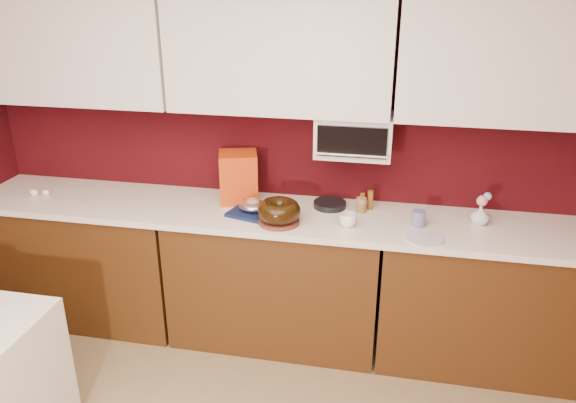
% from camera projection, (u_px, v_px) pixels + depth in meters
% --- Properties ---
extents(wall_back, '(4.00, 0.02, 2.50)m').
position_uv_depth(wall_back, '(286.00, 144.00, 3.62)').
color(wall_back, '#3D080C').
rests_on(wall_back, floor).
extents(base_cabinet_left, '(1.31, 0.58, 0.86)m').
position_uv_depth(base_cabinet_left, '(89.00, 259.00, 3.89)').
color(base_cabinet_left, '#48280E').
rests_on(base_cabinet_left, floor).
extents(base_cabinet_center, '(1.31, 0.58, 0.86)m').
position_uv_depth(base_cabinet_center, '(276.00, 278.00, 3.65)').
color(base_cabinet_center, '#48280E').
rests_on(base_cabinet_center, floor).
extents(base_cabinet_right, '(1.31, 0.58, 0.86)m').
position_uv_depth(base_cabinet_right, '(490.00, 300.00, 3.40)').
color(base_cabinet_right, '#48280E').
rests_on(base_cabinet_right, floor).
extents(countertop, '(4.00, 0.62, 0.04)m').
position_uv_depth(countertop, '(276.00, 215.00, 3.48)').
color(countertop, white).
rests_on(countertop, base_cabinet_center).
extents(upper_cabinet_left, '(1.31, 0.33, 0.70)m').
position_uv_depth(upper_cabinet_left, '(70.00, 46.00, 3.48)').
color(upper_cabinet_left, white).
rests_on(upper_cabinet_left, wall_back).
extents(upper_cabinet_center, '(1.31, 0.33, 0.70)m').
position_uv_depth(upper_cabinet_center, '(280.00, 52.00, 3.24)').
color(upper_cabinet_center, white).
rests_on(upper_cabinet_center, wall_back).
extents(upper_cabinet_right, '(1.31, 0.33, 0.70)m').
position_uv_depth(upper_cabinet_right, '(524.00, 58.00, 2.99)').
color(upper_cabinet_right, white).
rests_on(upper_cabinet_right, wall_back).
extents(toaster_oven, '(0.45, 0.30, 0.25)m').
position_uv_depth(toaster_oven, '(354.00, 135.00, 3.36)').
color(toaster_oven, white).
rests_on(toaster_oven, upper_cabinet_center).
extents(toaster_oven_door, '(0.40, 0.02, 0.18)m').
position_uv_depth(toaster_oven_door, '(352.00, 142.00, 3.21)').
color(toaster_oven_door, black).
rests_on(toaster_oven_door, toaster_oven).
extents(toaster_oven_handle, '(0.42, 0.02, 0.02)m').
position_uv_depth(toaster_oven_handle, '(351.00, 155.00, 3.23)').
color(toaster_oven_handle, silver).
rests_on(toaster_oven_handle, toaster_oven).
extents(cake_base, '(0.30, 0.30, 0.02)m').
position_uv_depth(cake_base, '(279.00, 221.00, 3.31)').
color(cake_base, maroon).
rests_on(cake_base, countertop).
extents(bundt_cake, '(0.33, 0.33, 0.10)m').
position_uv_depth(bundt_cake, '(279.00, 211.00, 3.29)').
color(bundt_cake, black).
rests_on(bundt_cake, cake_base).
extents(navy_towel, '(0.32, 0.29, 0.02)m').
position_uv_depth(navy_towel, '(253.00, 213.00, 3.44)').
color(navy_towel, '#121C47').
rests_on(navy_towel, countertop).
extents(foil_ham_nest, '(0.22, 0.20, 0.06)m').
position_uv_depth(foil_ham_nest, '(253.00, 206.00, 3.42)').
color(foil_ham_nest, silver).
rests_on(foil_ham_nest, navy_towel).
extents(roasted_ham, '(0.11, 0.10, 0.06)m').
position_uv_depth(roasted_ham, '(253.00, 202.00, 3.41)').
color(roasted_ham, '#B67553').
rests_on(roasted_ham, foil_ham_nest).
extents(pandoro_box, '(0.29, 0.27, 0.32)m').
position_uv_depth(pandoro_box, '(239.00, 177.00, 3.59)').
color(pandoro_box, '#AE1D0B').
rests_on(pandoro_box, countertop).
extents(dark_pan, '(0.25, 0.25, 0.04)m').
position_uv_depth(dark_pan, '(330.00, 204.00, 3.54)').
color(dark_pan, black).
rests_on(dark_pan, countertop).
extents(coffee_mug, '(0.12, 0.12, 0.10)m').
position_uv_depth(coffee_mug, '(348.00, 219.00, 3.26)').
color(coffee_mug, white).
rests_on(coffee_mug, countertop).
extents(blue_jar, '(0.10, 0.10, 0.09)m').
position_uv_depth(blue_jar, '(419.00, 218.00, 3.27)').
color(blue_jar, navy).
rests_on(blue_jar, countertop).
extents(flower_vase, '(0.09, 0.09, 0.13)m').
position_uv_depth(flower_vase, '(480.00, 214.00, 3.28)').
color(flower_vase, silver).
rests_on(flower_vase, countertop).
extents(flower_pink, '(0.06, 0.06, 0.06)m').
position_uv_depth(flower_pink, '(482.00, 201.00, 3.25)').
color(flower_pink, pink).
rests_on(flower_pink, flower_vase).
extents(flower_blue, '(0.05, 0.05, 0.05)m').
position_uv_depth(flower_blue, '(488.00, 196.00, 3.26)').
color(flower_blue, '#82ACD0').
rests_on(flower_blue, flower_vase).
extents(china_plate, '(0.25, 0.25, 0.01)m').
position_uv_depth(china_plate, '(424.00, 238.00, 3.12)').
color(china_plate, silver).
rests_on(china_plate, countertop).
extents(amber_bottle, '(0.03, 0.03, 0.09)m').
position_uv_depth(amber_bottle, '(362.00, 200.00, 3.53)').
color(amber_bottle, '#96671B').
rests_on(amber_bottle, countertop).
extents(paper_cup, '(0.07, 0.07, 0.09)m').
position_uv_depth(paper_cup, '(361.00, 205.00, 3.45)').
color(paper_cup, olive).
rests_on(paper_cup, countertop).
extents(egg_left, '(0.07, 0.06, 0.05)m').
position_uv_depth(egg_left, '(34.00, 193.00, 3.71)').
color(egg_left, white).
rests_on(egg_left, countertop).
extents(egg_right, '(0.06, 0.05, 0.04)m').
position_uv_depth(egg_right, '(46.00, 193.00, 3.72)').
color(egg_right, white).
rests_on(egg_right, countertop).
extents(amber_bottle_tall, '(0.04, 0.04, 0.12)m').
position_uv_depth(amber_bottle_tall, '(370.00, 200.00, 3.49)').
color(amber_bottle_tall, brown).
rests_on(amber_bottle_tall, countertop).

